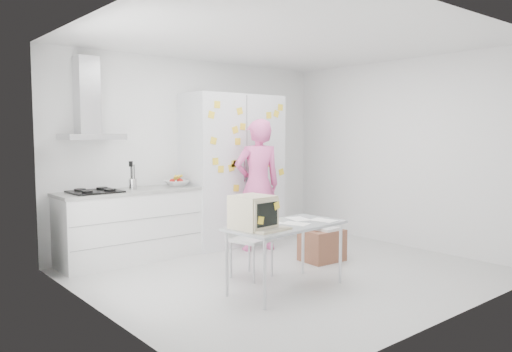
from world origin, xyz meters
TOP-DOWN VIEW (x-y plane):
  - floor at (0.00, 0.00)m, footprint 4.50×4.00m
  - walls at (0.00, 0.72)m, footprint 4.52×4.01m
  - ceiling at (0.00, 0.00)m, footprint 4.50×4.00m
  - counter_run at (-1.20, 1.70)m, footprint 1.84×0.63m
  - range_hood at (-1.65, 1.84)m, footprint 0.70×0.48m
  - tall_cabinet at (0.45, 1.67)m, footprint 1.50×0.68m
  - person at (0.44, 1.10)m, footprint 0.77×0.63m
  - desk at (-0.74, -0.45)m, footprint 1.34×0.75m
  - chair at (-0.49, 0.19)m, footprint 0.49×0.49m
  - cardboard_box at (0.69, 0.10)m, footprint 0.53×0.44m

SIDE VIEW (x-z plane):
  - floor at x=0.00m, z-range -0.02..0.00m
  - cardboard_box at x=0.69m, z-range -0.01..0.43m
  - counter_run at x=-1.20m, z-range -0.17..1.11m
  - chair at x=-0.49m, z-range 0.06..0.97m
  - desk at x=-0.74m, z-range 0.27..1.29m
  - person at x=0.44m, z-range 0.00..1.84m
  - tall_cabinet at x=0.45m, z-range 0.00..2.20m
  - walls at x=0.00m, z-range 0.00..2.70m
  - range_hood at x=-1.65m, z-range 1.45..2.46m
  - ceiling at x=0.00m, z-range 2.69..2.71m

